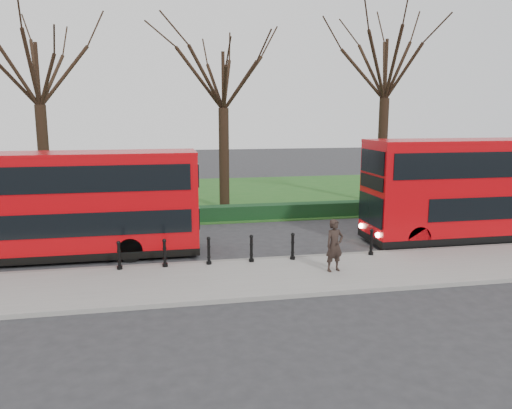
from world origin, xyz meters
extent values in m
plane|color=#28282B|center=(0.00, 0.00, 0.00)|extent=(120.00, 120.00, 0.00)
cube|color=gray|center=(0.00, -3.00, 0.07)|extent=(60.00, 4.00, 0.15)
cube|color=slate|center=(0.00, -1.00, 0.07)|extent=(60.00, 0.25, 0.16)
cube|color=#1F521B|center=(0.00, 15.00, 0.03)|extent=(60.00, 18.00, 0.06)
cube|color=black|center=(0.00, 6.80, 0.40)|extent=(60.00, 0.90, 0.80)
cube|color=yellow|center=(0.00, -0.70, 0.01)|extent=(60.00, 0.10, 0.01)
cube|color=yellow|center=(0.00, -0.50, 0.01)|extent=(60.00, 0.10, 0.01)
cylinder|color=black|center=(-8.00, 10.00, 3.07)|extent=(0.60, 0.60, 6.14)
cylinder|color=black|center=(2.00, 10.00, 2.99)|extent=(0.60, 0.60, 5.98)
cylinder|color=black|center=(12.00, 10.00, 3.30)|extent=(0.60, 0.60, 6.61)
cylinder|color=black|center=(-3.33, -1.35, 0.65)|extent=(0.15, 0.15, 1.00)
cylinder|color=black|center=(-1.72, -1.35, 0.65)|extent=(0.15, 0.15, 1.00)
cylinder|color=black|center=(-0.11, -1.35, 0.65)|extent=(0.15, 0.15, 1.00)
cylinder|color=black|center=(1.50, -1.35, 0.65)|extent=(0.15, 0.15, 1.00)
cylinder|color=black|center=(3.12, -1.35, 0.65)|extent=(0.15, 0.15, 1.00)
cylinder|color=black|center=(4.73, -1.35, 0.65)|extent=(0.15, 0.15, 1.00)
cylinder|color=black|center=(6.34, -1.35, 0.65)|extent=(0.15, 0.15, 1.00)
cube|color=#B2050B|center=(-5.59, 1.08, 2.26)|extent=(10.49, 2.38, 3.86)
cube|color=black|center=(-5.59, 1.08, 0.29)|extent=(10.51, 2.40, 0.29)
cube|color=black|center=(-4.83, -0.12, 1.57)|extent=(8.39, 0.04, 0.91)
cube|color=black|center=(-5.59, -0.12, 3.29)|extent=(9.92, 0.04, 1.00)
cylinder|color=black|center=(-3.02, 0.04, 0.48)|extent=(0.95, 0.29, 0.95)
cylinder|color=black|center=(-3.02, 2.13, 0.48)|extent=(0.95, 0.29, 0.95)
cube|color=#B2050B|center=(12.81, 0.54, 2.46)|extent=(11.37, 2.58, 4.19)
cube|color=black|center=(12.81, 0.54, 0.31)|extent=(11.39, 2.60, 0.31)
cube|color=black|center=(12.81, -0.76, 3.57)|extent=(10.75, 0.04, 1.09)
cube|color=black|center=(7.10, 0.54, 2.79)|extent=(0.06, 2.27, 0.57)
cylinder|color=black|center=(8.78, -0.60, 0.52)|extent=(1.03, 0.31, 1.03)
cylinder|color=black|center=(8.78, 1.67, 0.52)|extent=(1.03, 0.31, 1.03)
imported|color=black|center=(4.18, -3.03, 1.09)|extent=(0.77, 0.59, 1.87)
camera|label=1|loc=(-1.85, -19.23, 5.69)|focal=35.00mm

